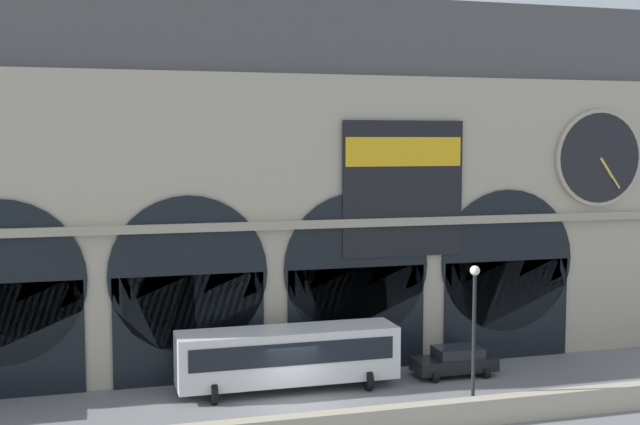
# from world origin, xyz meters

# --- Properties ---
(ground_plane) EXTENTS (200.00, 200.00, 0.00)m
(ground_plane) POSITION_xyz_m (0.00, 0.00, 0.00)
(ground_plane) COLOR slate
(station_building) EXTENTS (46.59, 4.95, 20.07)m
(station_building) POSITION_xyz_m (0.05, 7.27, 9.70)
(station_building) COLOR #B2A891
(station_building) RESTS_ON ground
(bus_center) EXTENTS (11.00, 3.25, 3.10)m
(bus_center) POSITION_xyz_m (0.07, 2.49, 1.78)
(bus_center) COLOR white
(bus_center) RESTS_ON ground
(car_mideast) EXTENTS (4.40, 2.22, 1.55)m
(car_mideast) POSITION_xyz_m (9.14, 2.50, 0.80)
(car_mideast) COLOR black
(car_mideast) RESTS_ON ground
(street_lamp_quayside) EXTENTS (0.44, 0.44, 6.90)m
(street_lamp_quayside) POSITION_xyz_m (7.11, -3.66, 4.41)
(street_lamp_quayside) COLOR black
(street_lamp_quayside) RESTS_ON ground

